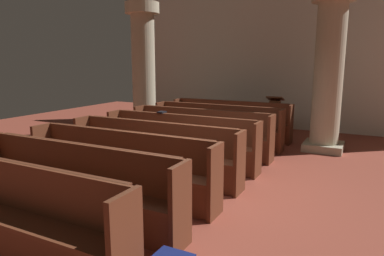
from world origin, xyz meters
name	(u,v)px	position (x,y,z in m)	size (l,w,h in m)	color
ground_plane	(202,189)	(0.00, 0.00, 0.00)	(19.20, 19.20, 0.00)	brown
back_wall	(288,56)	(0.00, 6.08, 2.25)	(10.00, 0.16, 4.50)	silver
pew_row_0	(231,118)	(-1.02, 3.95, 0.54)	(3.33, 0.47, 1.01)	brown
pew_row_1	(217,124)	(-1.02, 2.99, 0.54)	(3.33, 0.46, 1.01)	brown
pew_row_2	(200,131)	(-1.02, 2.02, 0.54)	(3.33, 0.46, 1.01)	brown
pew_row_3	(180,139)	(-1.02, 1.06, 0.54)	(3.33, 0.47, 1.01)	brown
pew_row_4	(153,149)	(-1.02, 0.10, 0.54)	(3.33, 0.46, 1.01)	brown
pew_row_5	(119,163)	(-1.02, -0.86, 0.54)	(3.33, 0.46, 1.01)	brown
pew_row_6	(72,181)	(-1.02, -1.83, 0.54)	(3.33, 0.47, 1.01)	brown
pew_row_7	(4,209)	(-1.02, -2.79, 0.54)	(3.33, 0.46, 1.01)	brown
pillar_aisle_side	(329,69)	(1.46, 3.65, 1.91)	(0.95, 0.95, 3.68)	tan
pillar_far_side	(144,68)	(-3.46, 3.34, 1.91)	(0.95, 0.95, 3.68)	tan
lectern	(274,117)	(-0.14, 5.29, 0.45)	(0.48, 0.45, 1.08)	brown
hymn_book	(162,112)	(-1.56, 1.25, 1.03)	(0.14, 0.19, 0.03)	black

